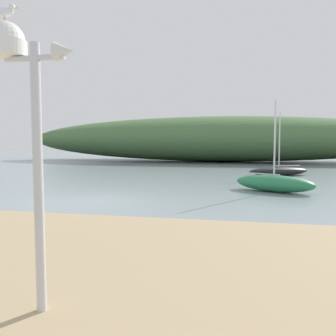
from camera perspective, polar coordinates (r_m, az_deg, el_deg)
ground_plane at (r=14.18m, az=-11.31°, el=-5.15°), size 120.00×120.00×0.00m
distant_hill at (r=41.55m, az=8.21°, el=4.69°), size 46.75×11.77×5.21m
mast_structure at (r=4.75m, az=-23.30°, el=13.51°), size 1.13×0.49×3.56m
seagull_on_radar at (r=5.01m, az=-24.86°, el=22.14°), size 0.28×0.15×0.21m
sailboat_inner_mooring at (r=16.92m, az=16.81°, el=-2.36°), size 3.90×2.86×4.22m
sailboat_far_right at (r=24.91m, az=17.55°, el=-0.47°), size 4.42×2.97×4.33m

